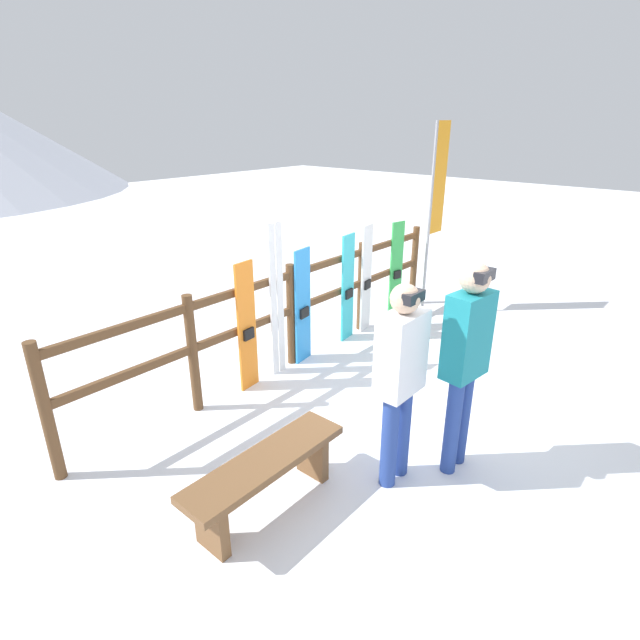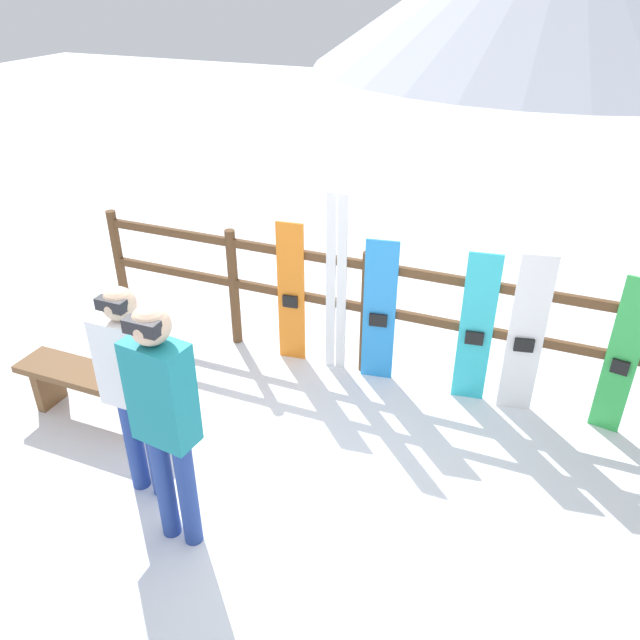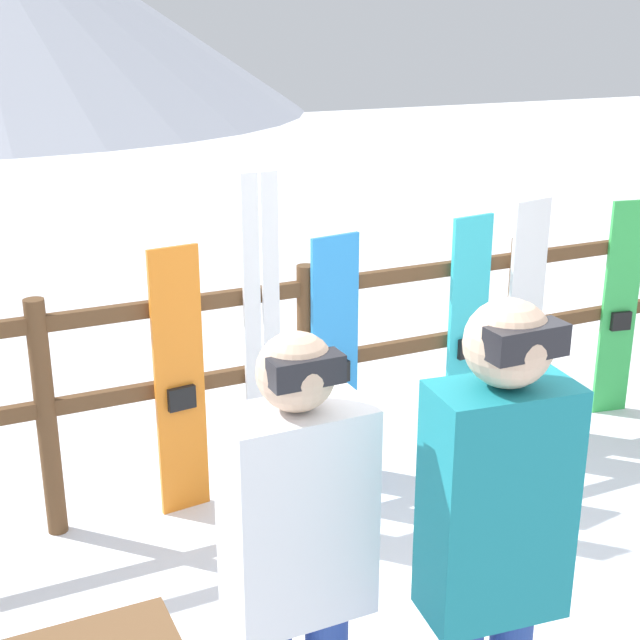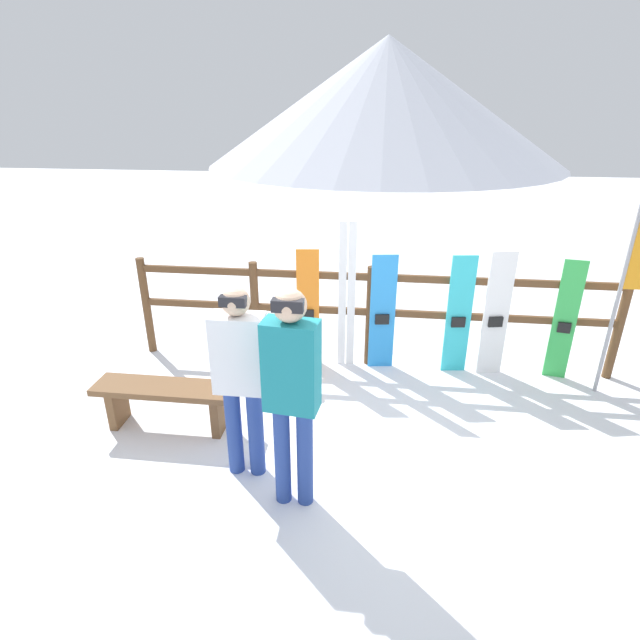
{
  "view_description": "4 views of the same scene",
  "coord_description": "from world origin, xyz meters",
  "px_view_note": "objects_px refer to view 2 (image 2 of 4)",
  "views": [
    {
      "loc": [
        -3.9,
        -2.1,
        2.78
      ],
      "look_at": [
        -0.54,
        0.81,
        0.97
      ],
      "focal_mm": 28.0,
      "sensor_mm": 36.0,
      "label": 1
    },
    {
      "loc": [
        1.51,
        -3.08,
        3.44
      ],
      "look_at": [
        -0.16,
        1.0,
        0.91
      ],
      "focal_mm": 35.0,
      "sensor_mm": 36.0,
      "label": 2
    },
    {
      "loc": [
        -1.85,
        -2.4,
        2.48
      ],
      "look_at": [
        -0.2,
        1.14,
        1.14
      ],
      "focal_mm": 50.0,
      "sensor_mm": 36.0,
      "label": 3
    },
    {
      "loc": [
        0.08,
        -3.73,
        2.93
      ],
      "look_at": [
        -0.49,
        0.91,
        0.9
      ],
      "focal_mm": 28.0,
      "sensor_mm": 36.0,
      "label": 4
    }
  ],
  "objects_px": {
    "person_teal": "(164,412)",
    "ski_pair_white": "(336,286)",
    "snowboard_orange": "(291,294)",
    "snowboard_white": "(526,337)",
    "snowboard_cyan": "(476,330)",
    "bench": "(93,385)",
    "person_white": "(133,380)",
    "snowboard_green": "(622,359)",
    "snowboard_blue": "(379,313)"
  },
  "relations": [
    {
      "from": "person_teal",
      "to": "ski_pair_white",
      "type": "relative_size",
      "value": 1.03
    },
    {
      "from": "snowboard_orange",
      "to": "snowboard_white",
      "type": "distance_m",
      "value": 2.15
    },
    {
      "from": "ski_pair_white",
      "to": "snowboard_cyan",
      "type": "height_order",
      "value": "ski_pair_white"
    },
    {
      "from": "bench",
      "to": "person_teal",
      "type": "xyz_separation_m",
      "value": [
        1.39,
        -0.83,
        0.73
      ]
    },
    {
      "from": "snowboard_orange",
      "to": "ski_pair_white",
      "type": "bearing_deg",
      "value": 0.44
    },
    {
      "from": "bench",
      "to": "ski_pair_white",
      "type": "height_order",
      "value": "ski_pair_white"
    },
    {
      "from": "person_white",
      "to": "snowboard_orange",
      "type": "height_order",
      "value": "person_white"
    },
    {
      "from": "snowboard_white",
      "to": "snowboard_orange",
      "type": "bearing_deg",
      "value": -180.0
    },
    {
      "from": "snowboard_orange",
      "to": "snowboard_cyan",
      "type": "bearing_deg",
      "value": -0.0
    },
    {
      "from": "snowboard_white",
      "to": "snowboard_green",
      "type": "bearing_deg",
      "value": -0.0
    },
    {
      "from": "snowboard_white",
      "to": "person_white",
      "type": "bearing_deg",
      "value": -139.55
    },
    {
      "from": "person_white",
      "to": "snowboard_cyan",
      "type": "distance_m",
      "value": 2.86
    },
    {
      "from": "snowboard_green",
      "to": "snowboard_cyan",
      "type": "bearing_deg",
      "value": 180.0
    },
    {
      "from": "ski_pair_white",
      "to": "snowboard_blue",
      "type": "xyz_separation_m",
      "value": [
        0.42,
        -0.0,
        -0.18
      ]
    },
    {
      "from": "bench",
      "to": "snowboard_green",
      "type": "relative_size",
      "value": 0.98
    },
    {
      "from": "bench",
      "to": "person_white",
      "type": "xyz_separation_m",
      "value": [
        0.93,
        -0.53,
        0.64
      ]
    },
    {
      "from": "ski_pair_white",
      "to": "snowboard_cyan",
      "type": "xyz_separation_m",
      "value": [
        1.29,
        -0.0,
        -0.17
      ]
    },
    {
      "from": "snowboard_blue",
      "to": "snowboard_cyan",
      "type": "height_order",
      "value": "snowboard_cyan"
    },
    {
      "from": "snowboard_cyan",
      "to": "snowboard_green",
      "type": "bearing_deg",
      "value": -0.0
    },
    {
      "from": "snowboard_blue",
      "to": "snowboard_white",
      "type": "relative_size",
      "value": 0.95
    },
    {
      "from": "snowboard_orange",
      "to": "snowboard_blue",
      "type": "xyz_separation_m",
      "value": [
        0.88,
        -0.0,
        -0.02
      ]
    },
    {
      "from": "bench",
      "to": "person_teal",
      "type": "height_order",
      "value": "person_teal"
    },
    {
      "from": "person_white",
      "to": "snowboard_green",
      "type": "xyz_separation_m",
      "value": [
        3.14,
        2.04,
        -0.29
      ]
    },
    {
      "from": "snowboard_cyan",
      "to": "snowboard_white",
      "type": "distance_m",
      "value": 0.41
    },
    {
      "from": "ski_pair_white",
      "to": "snowboard_white",
      "type": "height_order",
      "value": "ski_pair_white"
    },
    {
      "from": "snowboard_orange",
      "to": "ski_pair_white",
      "type": "relative_size",
      "value": 0.81
    },
    {
      "from": "bench",
      "to": "snowboard_white",
      "type": "height_order",
      "value": "snowboard_white"
    },
    {
      "from": "snowboard_cyan",
      "to": "snowboard_white",
      "type": "height_order",
      "value": "snowboard_white"
    },
    {
      "from": "snowboard_orange",
      "to": "snowboard_green",
      "type": "xyz_separation_m",
      "value": [
        2.9,
        -0.0,
        -0.01
      ]
    },
    {
      "from": "person_white",
      "to": "snowboard_cyan",
      "type": "xyz_separation_m",
      "value": [
        1.98,
        2.04,
        -0.28
      ]
    },
    {
      "from": "person_teal",
      "to": "snowboard_orange",
      "type": "xyz_separation_m",
      "value": [
        -0.23,
        2.34,
        -0.36
      ]
    },
    {
      "from": "person_white",
      "to": "snowboard_blue",
      "type": "bearing_deg",
      "value": 61.32
    },
    {
      "from": "person_white",
      "to": "snowboard_green",
      "type": "height_order",
      "value": "person_white"
    },
    {
      "from": "person_teal",
      "to": "snowboard_orange",
      "type": "height_order",
      "value": "person_teal"
    },
    {
      "from": "bench",
      "to": "ski_pair_white",
      "type": "xyz_separation_m",
      "value": [
        1.62,
        1.51,
        0.53
      ]
    },
    {
      "from": "bench",
      "to": "snowboard_white",
      "type": "bearing_deg",
      "value": 24.4
    },
    {
      "from": "person_teal",
      "to": "bench",
      "type": "bearing_deg",
      "value": 149.18
    },
    {
      "from": "snowboard_cyan",
      "to": "person_white",
      "type": "bearing_deg",
      "value": -134.18
    },
    {
      "from": "bench",
      "to": "snowboard_green",
      "type": "height_order",
      "value": "snowboard_green"
    },
    {
      "from": "bench",
      "to": "snowboard_white",
      "type": "distance_m",
      "value": 3.66
    },
    {
      "from": "person_teal",
      "to": "snowboard_green",
      "type": "bearing_deg",
      "value": 41.18
    },
    {
      "from": "snowboard_white",
      "to": "snowboard_green",
      "type": "height_order",
      "value": "snowboard_white"
    },
    {
      "from": "snowboard_green",
      "to": "snowboard_orange",
      "type": "bearing_deg",
      "value": 180.0
    },
    {
      "from": "person_white",
      "to": "person_teal",
      "type": "bearing_deg",
      "value": -32.57
    },
    {
      "from": "bench",
      "to": "snowboard_cyan",
      "type": "height_order",
      "value": "snowboard_cyan"
    },
    {
      "from": "snowboard_orange",
      "to": "snowboard_blue",
      "type": "height_order",
      "value": "snowboard_orange"
    },
    {
      "from": "person_white",
      "to": "snowboard_blue",
      "type": "height_order",
      "value": "person_white"
    },
    {
      "from": "person_white",
      "to": "snowboard_orange",
      "type": "xyz_separation_m",
      "value": [
        0.24,
        2.04,
        -0.28
      ]
    },
    {
      "from": "snowboard_blue",
      "to": "snowboard_green",
      "type": "distance_m",
      "value": 2.02
    },
    {
      "from": "person_teal",
      "to": "ski_pair_white",
      "type": "xyz_separation_m",
      "value": [
        0.23,
        2.34,
        -0.2
      ]
    }
  ]
}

